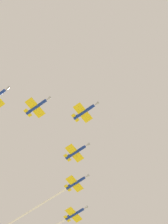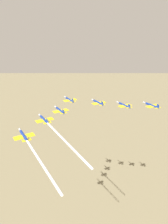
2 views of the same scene
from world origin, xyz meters
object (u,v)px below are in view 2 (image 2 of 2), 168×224
(jet_starboard_inner, at_px, (98,102))
(jet_port_outer, at_px, (54,130))
(jet_lead, at_px, (70,100))
(jet_port_inner, at_px, (60,110))
(jet_center_rear, at_px, (31,147))
(jet_starboard_outer, at_px, (124,105))
(jet_port_trail, at_px, (152,105))

(jet_starboard_inner, distance_m, jet_port_outer, 48.40)
(jet_lead, distance_m, jet_port_inner, 20.34)
(jet_starboard_inner, xyz_separation_m, jet_port_outer, (-38.61, -29.18, 1.12))
(jet_lead, height_order, jet_center_rear, jet_center_rear)
(jet_lead, xyz_separation_m, jet_starboard_outer, (30.39, -22.04, -1.12))
(jet_center_rear, bearing_deg, jet_port_outer, 31.69)
(jet_center_rear, distance_m, jet_port_trail, 84.08)
(jet_center_rear, relative_size, jet_port_trail, 3.73)
(jet_port_outer, distance_m, jet_center_rear, 16.32)
(jet_port_inner, bearing_deg, jet_port_outer, -119.33)
(jet_lead, height_order, jet_port_inner, jet_port_inner)
(jet_starboard_outer, relative_size, jet_port_trail, 1.00)
(jet_starboard_inner, relative_size, jet_starboard_outer, 1.00)
(jet_port_inner, height_order, jet_starboard_outer, jet_port_inner)
(jet_port_inner, height_order, jet_port_outer, jet_port_outer)
(jet_lead, distance_m, jet_starboard_outer, 37.56)
(jet_lead, relative_size, jet_port_trail, 1.00)
(jet_port_trail, bearing_deg, jet_center_rear, -171.87)
(jet_port_trail, bearing_deg, jet_starboard_inner, 142.40)
(jet_starboard_outer, bearing_deg, jet_lead, 137.65)
(jet_port_outer, relative_size, jet_center_rear, 1.11)
(jet_port_outer, height_order, jet_starboard_outer, jet_port_outer)
(jet_port_inner, height_order, jet_starboard_inner, jet_port_inner)
(jet_port_trail, bearing_deg, jet_port_inner, 158.94)
(jet_port_inner, xyz_separation_m, jet_starboard_inner, (27.57, 3.09, -0.01))
(jet_starboard_inner, height_order, jet_port_trail, jet_starboard_inner)
(jet_port_inner, height_order, jet_center_rear, jet_center_rear)
(jet_port_inner, bearing_deg, jet_starboard_outer, -14.04)
(jet_port_outer, height_order, jet_port_trail, jet_port_outer)
(jet_lead, relative_size, jet_port_inner, 1.00)
(jet_starboard_outer, bearing_deg, jet_center_rear, -161.77)
(jet_port_outer, distance_m, jet_port_trail, 69.46)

